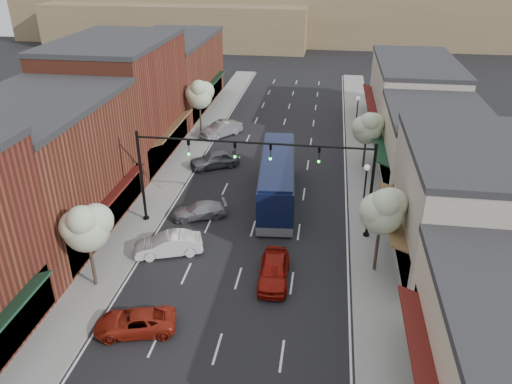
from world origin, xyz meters
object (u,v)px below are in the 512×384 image
at_px(tree_left_far, 200,94).
at_px(parked_car_a, 135,322).
at_px(lamp_post_near, 365,183).
at_px(parked_car_d, 214,159).
at_px(signal_mast_right, 336,175).
at_px(signal_mast_left, 173,165).
at_px(tree_right_near, 383,209).
at_px(parked_car_c, 199,210).
at_px(red_hatchback, 274,270).
at_px(tree_left_near, 86,226).
at_px(parked_car_b, 168,244).
at_px(coach_bus, 277,179).
at_px(lamp_post_far, 357,110).
at_px(tree_right_far, 368,127).
at_px(parked_car_e, 221,129).

distance_m(tree_left_far, parked_car_a, 29.80).
bearing_deg(lamp_post_near, parked_car_d, 148.98).
height_order(signal_mast_right, lamp_post_near, signal_mast_right).
relative_size(signal_mast_right, signal_mast_left, 1.00).
relative_size(tree_right_near, parked_car_d, 1.33).
bearing_deg(parked_car_d, parked_car_c, -23.51).
bearing_deg(tree_left_far, red_hatchback, -66.37).
xyz_separation_m(signal_mast_right, tree_left_near, (-13.87, -8.05, -0.40)).
relative_size(signal_mast_left, tree_left_far, 1.34).
bearing_deg(lamp_post_near, parked_car_b, -153.05).
bearing_deg(tree_left_near, coach_bus, 53.39).
bearing_deg(lamp_post_near, signal_mast_right, -131.05).
height_order(tree_right_near, tree_left_far, tree_left_far).
distance_m(lamp_post_near, parked_car_c, 12.33).
height_order(signal_mast_left, lamp_post_far, signal_mast_left).
height_order(tree_left_far, parked_car_a, tree_left_far).
relative_size(tree_left_far, parked_car_a, 1.43).
distance_m(tree_right_far, parked_car_a, 26.84).
height_order(tree_right_far, coach_bus, tree_right_far).
bearing_deg(parked_car_e, parked_car_a, -49.58).
xyz_separation_m(red_hatchback, parked_car_a, (-6.73, -5.45, -0.17)).
distance_m(parked_car_b, parked_car_e, 22.36).
height_order(red_hatchback, parked_car_c, red_hatchback).
distance_m(lamp_post_near, red_hatchback, 10.35).
bearing_deg(parked_car_d, tree_left_near, -38.91).
bearing_deg(red_hatchback, lamp_post_near, 53.99).
distance_m(tree_right_far, parked_car_b, 21.07).
relative_size(red_hatchback, parked_car_b, 1.01).
relative_size(tree_left_far, parked_car_c, 1.51).
bearing_deg(tree_left_near, parked_car_d, 80.30).
bearing_deg(coach_bus, parked_car_a, -114.29).
xyz_separation_m(tree_left_far, parked_car_e, (2.05, 0.37, -3.82)).
relative_size(coach_bus, red_hatchback, 2.69).
relative_size(parked_car_a, parked_car_e, 0.90).
xyz_separation_m(tree_left_near, parked_car_d, (3.13, 18.33, -3.46)).
xyz_separation_m(parked_car_c, parked_car_d, (-0.92, 9.22, 0.18)).
distance_m(lamp_post_far, red_hatchback, 26.60).
xyz_separation_m(signal_mast_right, red_hatchback, (-3.44, -5.90, -3.86)).
relative_size(tree_right_near, lamp_post_far, 1.34).
bearing_deg(tree_left_far, parked_car_c, -76.51).
xyz_separation_m(tree_right_near, parked_car_d, (-13.47, 14.33, -3.69)).
distance_m(tree_left_near, red_hatchback, 11.20).
height_order(coach_bus, parked_car_d, coach_bus).
bearing_deg(tree_right_near, lamp_post_near, 94.77).
xyz_separation_m(lamp_post_far, parked_car_a, (-12.35, -31.35, -2.41)).
bearing_deg(red_hatchback, tree_left_far, 111.41).
bearing_deg(tree_left_near, signal_mast_right, 30.14).
bearing_deg(lamp_post_far, tree_left_near, -119.78).
bearing_deg(tree_left_near, lamp_post_near, 33.33).
relative_size(lamp_post_far, parked_car_c, 1.10).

